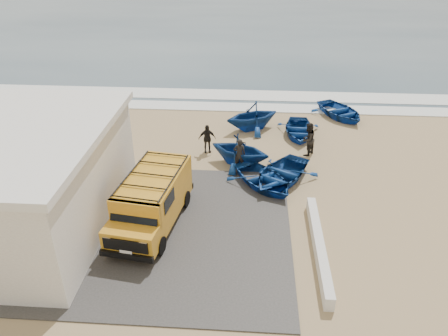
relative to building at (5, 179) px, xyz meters
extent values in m
plane|color=tan|center=(7.50, 2.00, -2.16)|extent=(160.00, 160.00, 0.00)
cube|color=#42403D|center=(5.50, 0.00, -2.14)|extent=(12.00, 10.00, 0.05)
cube|color=#385166|center=(7.50, 58.00, -2.16)|extent=(180.00, 88.00, 0.01)
cube|color=white|center=(7.50, 14.00, -2.13)|extent=(180.00, 1.60, 0.06)
cube|color=white|center=(7.50, 16.50, -2.14)|extent=(180.00, 2.20, 0.04)
cube|color=white|center=(0.00, 0.00, -0.16)|extent=(8.00, 9.00, 4.00)
cube|color=black|center=(3.95, 1.50, 0.44)|extent=(0.08, 0.70, 0.90)
cube|color=silver|center=(12.50, -1.00, -1.89)|extent=(0.35, 6.00, 0.55)
cube|color=gold|center=(5.83, 0.74, -0.91)|extent=(2.61, 4.41, 1.76)
cube|color=gold|center=(5.46, -1.79, -1.31)|extent=(2.14, 1.24, 0.96)
cube|color=black|center=(5.53, -1.30, -0.46)|extent=(1.90, 0.63, 0.77)
cube|color=black|center=(5.39, -2.29, -1.20)|extent=(1.72, 0.33, 0.48)
cube|color=black|center=(5.38, -2.32, -1.66)|extent=(2.07, 0.45, 0.23)
cube|color=black|center=(5.82, 0.69, 0.05)|extent=(2.46, 4.08, 0.06)
cylinder|color=black|center=(4.58, -1.23, -1.79)|extent=(0.34, 0.77, 0.75)
cylinder|color=black|center=(5.06, 2.04, -1.79)|extent=(0.34, 0.77, 0.75)
cylinder|color=black|center=(6.46, -1.51, -1.79)|extent=(0.34, 0.77, 0.75)
cylinder|color=black|center=(6.94, 1.76, -1.79)|extent=(0.34, 0.77, 0.75)
imported|color=navy|center=(10.42, 3.72, -1.78)|extent=(4.33, 4.57, 0.77)
imported|color=navy|center=(11.26, 4.24, -1.75)|extent=(4.51, 4.89, 0.83)
imported|color=navy|center=(9.20, 5.87, -1.32)|extent=(4.02, 3.79, 1.69)
imported|color=navy|center=(12.58, 9.69, -1.79)|extent=(2.71, 3.69, 0.74)
imported|color=navy|center=(9.78, 10.43, -1.27)|extent=(4.37, 4.20, 1.78)
imported|color=navy|center=(15.52, 12.76, -1.76)|extent=(4.28, 4.74, 0.81)
imported|color=black|center=(9.20, 5.34, -1.31)|extent=(0.63, 0.42, 1.70)
imported|color=black|center=(12.83, 7.22, -1.24)|extent=(1.10, 1.14, 1.85)
imported|color=black|center=(7.35, 7.17, -1.36)|extent=(1.01, 0.59, 1.61)
camera|label=1|loc=(9.78, -14.34, 8.88)|focal=35.00mm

